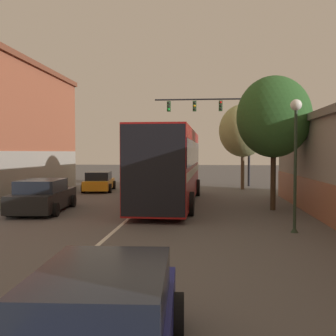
# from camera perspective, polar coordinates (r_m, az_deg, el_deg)

# --- Properties ---
(lane_center_line) EXTENTS (0.14, 46.78, 0.01)m
(lane_center_line) POSITION_cam_1_polar(r_m,az_deg,el_deg) (17.82, -4.43, -6.21)
(lane_center_line) COLOR silver
(lane_center_line) RESTS_ON ground_plane
(bus) EXTENTS (2.92, 11.93, 3.73)m
(bus) POSITION_cam_1_polar(r_m,az_deg,el_deg) (20.03, 0.32, 0.73)
(bus) COLOR maroon
(bus) RESTS_ON ground_plane
(hatchback_foreground) EXTENTS (2.07, 4.21, 1.30)m
(hatchback_foreground) POSITION_cam_1_polar(r_m,az_deg,el_deg) (4.86, -9.95, -22.40)
(hatchback_foreground) COLOR navy
(hatchback_foreground) RESTS_ON ground_plane
(parked_car_left_near) EXTENTS (2.30, 4.19, 1.31)m
(parked_car_left_near) POSITION_cam_1_polar(r_m,az_deg,el_deg) (27.09, -9.96, -1.99)
(parked_car_left_near) COLOR orange
(parked_car_left_near) RESTS_ON ground_plane
(parked_car_left_mid) EXTENTS (2.40, 4.67, 1.44)m
(parked_car_left_mid) POSITION_cam_1_polar(r_m,az_deg,el_deg) (18.34, -17.69, -3.94)
(parked_car_left_mid) COLOR black
(parked_car_left_mid) RESTS_ON ground_plane
(traffic_signal_gantry) EXTENTS (7.41, 0.36, 7.03)m
(traffic_signal_gantry) POSITION_cam_1_polar(r_m,az_deg,el_deg) (30.85, 7.35, 7.05)
(traffic_signal_gantry) COLOR black
(traffic_signal_gantry) RESTS_ON ground_plane
(street_lamp) EXTENTS (0.37, 0.37, 4.37)m
(street_lamp) POSITION_cam_1_polar(r_m,az_deg,el_deg) (13.48, 18.02, 2.96)
(street_lamp) COLOR #233323
(street_lamp) RESTS_ON ground_plane
(street_tree_near) EXTENTS (3.35, 3.02, 6.09)m
(street_tree_near) POSITION_cam_1_polar(r_m,az_deg,el_deg) (18.54, 15.10, 7.15)
(street_tree_near) COLOR #3D2D1E
(street_tree_near) RESTS_ON ground_plane
(street_tree_far) EXTENTS (3.36, 3.02, 6.00)m
(street_tree_far) POSITION_cam_1_polar(r_m,az_deg,el_deg) (28.25, 10.82, 5.33)
(street_tree_far) COLOR brown
(street_tree_far) RESTS_ON ground_plane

